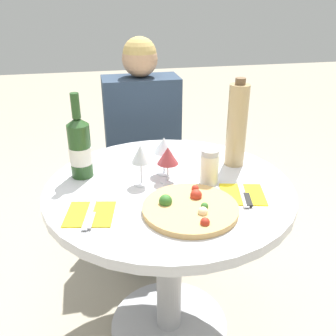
% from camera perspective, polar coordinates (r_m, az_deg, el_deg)
% --- Properties ---
extents(ground_plane, '(12.00, 12.00, 0.00)m').
position_cam_1_polar(ground_plane, '(1.83, 0.15, -22.92)').
color(ground_plane, '#9E937F').
rests_on(ground_plane, ground).
extents(dining_table, '(0.91, 0.91, 0.72)m').
position_cam_1_polar(dining_table, '(1.47, 0.17, -8.67)').
color(dining_table, '#B2B2B7').
rests_on(dining_table, ground_plane).
extents(chair_behind_diner, '(0.38, 0.38, 0.91)m').
position_cam_1_polar(chair_behind_diner, '(2.20, -4.04, 0.51)').
color(chair_behind_diner, silver).
rests_on(chair_behind_diner, ground_plane).
extents(seated_diner, '(0.40, 0.43, 1.17)m').
position_cam_1_polar(seated_diner, '(2.04, -3.52, 0.67)').
color(seated_diner, '#28384C').
rests_on(seated_diner, ground_plane).
extents(pizza_large, '(0.31, 0.31, 0.05)m').
position_cam_1_polar(pizza_large, '(1.21, 3.37, -6.09)').
color(pizza_large, tan).
rests_on(pizza_large, dining_table).
extents(wine_bottle, '(0.08, 0.08, 0.32)m').
position_cam_1_polar(wine_bottle, '(1.43, -13.28, 3.07)').
color(wine_bottle, '#23471E').
rests_on(wine_bottle, dining_table).
extents(tall_carafe, '(0.08, 0.08, 0.35)m').
position_cam_1_polar(tall_carafe, '(1.50, 10.45, 6.43)').
color(tall_carafe, tan).
rests_on(tall_carafe, dining_table).
extents(sugar_shaker, '(0.07, 0.07, 0.13)m').
position_cam_1_polar(sugar_shaker, '(1.37, 6.32, 0.17)').
color(sugar_shaker, silver).
rests_on(sugar_shaker, dining_table).
extents(wine_glass_front_right, '(0.08, 0.08, 0.14)m').
position_cam_1_polar(wine_glass_front_right, '(1.36, -0.05, 1.79)').
color(wine_glass_front_right, silver).
rests_on(wine_glass_front_right, dining_table).
extents(wine_glass_back_right, '(0.08, 0.08, 0.15)m').
position_cam_1_polar(wine_glass_back_right, '(1.41, -0.63, 3.36)').
color(wine_glass_back_right, silver).
rests_on(wine_glass_back_right, dining_table).
extents(wine_glass_front_left, '(0.07, 0.07, 0.15)m').
position_cam_1_polar(wine_glass_front_left, '(1.33, -4.21, 1.97)').
color(wine_glass_front_left, silver).
rests_on(wine_glass_front_left, dining_table).
extents(place_setting_left, '(0.18, 0.19, 0.01)m').
position_cam_1_polar(place_setting_left, '(1.22, -11.80, -6.90)').
color(place_setting_left, yellow).
rests_on(place_setting_left, dining_table).
extents(place_setting_right, '(0.18, 0.19, 0.01)m').
position_cam_1_polar(place_setting_right, '(1.33, 11.35, -3.97)').
color(place_setting_right, yellow).
rests_on(place_setting_right, dining_table).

